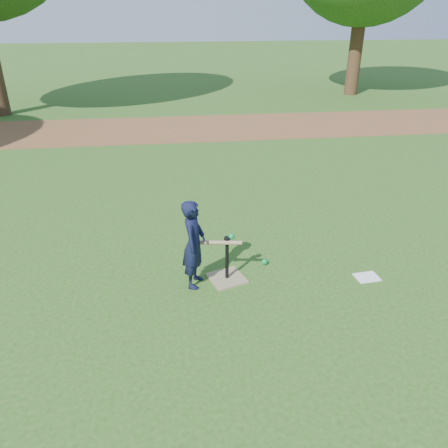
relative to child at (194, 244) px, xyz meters
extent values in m
plane|color=#285116|center=(0.51, 0.33, -0.58)|extent=(80.00, 80.00, 0.00)
cube|color=brown|center=(0.51, 7.83, -0.57)|extent=(24.00, 3.00, 0.01)
imported|color=black|center=(0.00, 0.00, 0.00)|extent=(0.38, 0.48, 1.15)
sphere|color=#0C8C3F|center=(0.98, 0.33, -0.54)|extent=(0.08, 0.08, 0.08)
cube|color=white|center=(2.24, -0.16, -0.57)|extent=(0.32, 0.26, 0.01)
cube|color=#93855D|center=(0.42, 0.05, -0.56)|extent=(0.54, 0.54, 0.02)
cylinder|color=black|center=(0.42, 0.05, -0.28)|extent=(0.05, 0.05, 0.55)
cylinder|color=black|center=(0.42, 0.05, 0.01)|extent=(0.08, 0.08, 0.06)
cylinder|color=#A3805F|center=(0.30, 0.03, -0.02)|extent=(0.60, 0.14, 0.05)
sphere|color=#A3805F|center=(0.00, -0.01, -0.02)|extent=(0.06, 0.06, 0.06)
sphere|color=#0C8C3F|center=(0.47, 0.06, 0.04)|extent=(0.08, 0.08, 0.08)
cylinder|color=#382316|center=(7.01, 12.33, 1.13)|extent=(0.50, 0.50, 3.42)
camera|label=1|loc=(-0.23, -4.65, 2.62)|focal=35.00mm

